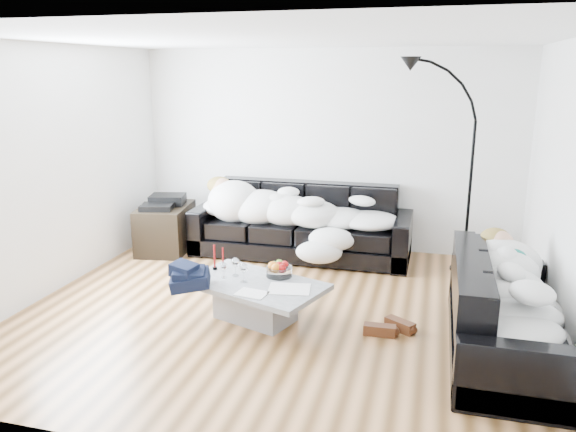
% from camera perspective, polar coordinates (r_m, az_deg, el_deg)
% --- Properties ---
extents(ground, '(5.00, 5.00, 0.00)m').
position_cam_1_polar(ground, '(5.67, -0.80, -9.58)').
color(ground, brown).
rests_on(ground, ground).
extents(wall_back, '(5.00, 0.02, 2.60)m').
position_cam_1_polar(wall_back, '(7.44, 3.93, 6.66)').
color(wall_back, silver).
rests_on(wall_back, ground).
extents(wall_left, '(0.02, 4.50, 2.60)m').
position_cam_1_polar(wall_left, '(6.42, -22.92, 4.27)').
color(wall_left, silver).
rests_on(wall_left, ground).
extents(wall_right, '(0.02, 4.50, 2.60)m').
position_cam_1_polar(wall_right, '(5.20, 26.73, 1.66)').
color(wall_right, silver).
rests_on(wall_right, ground).
extents(ceiling, '(5.00, 5.00, 0.00)m').
position_cam_1_polar(ceiling, '(5.18, -0.90, 17.65)').
color(ceiling, white).
rests_on(ceiling, ground).
extents(sofa_back, '(2.76, 0.96, 0.90)m').
position_cam_1_polar(sofa_back, '(7.16, 1.32, -0.55)').
color(sofa_back, black).
rests_on(sofa_back, ground).
extents(sofa_right, '(0.87, 2.02, 0.82)m').
position_cam_1_polar(sofa_right, '(5.06, 21.33, -8.71)').
color(sofa_right, black).
rests_on(sofa_right, ground).
extents(sleeper_back, '(2.34, 0.81, 0.47)m').
position_cam_1_polar(sleeper_back, '(7.06, 1.23, 0.93)').
color(sleeper_back, silver).
rests_on(sleeper_back, sofa_back).
extents(sleeper_right, '(0.73, 1.73, 0.42)m').
position_cam_1_polar(sleeper_right, '(4.98, 21.57, -6.35)').
color(sleeper_right, silver).
rests_on(sleeper_right, sofa_right).
extents(teal_cushion, '(0.42, 0.38, 0.20)m').
position_cam_1_polar(teal_cushion, '(5.53, 20.37, -3.20)').
color(teal_cushion, '#0F6A59').
rests_on(teal_cushion, sofa_right).
extents(coffee_table, '(1.47, 1.14, 0.38)m').
position_cam_1_polar(coffee_table, '(5.43, -3.36, -8.58)').
color(coffee_table, '#939699').
rests_on(coffee_table, ground).
extents(fruit_bowl, '(0.30, 0.30, 0.16)m').
position_cam_1_polar(fruit_bowl, '(5.47, -0.90, -5.36)').
color(fruit_bowl, white).
rests_on(fruit_bowl, coffee_table).
extents(wine_glass_a, '(0.09, 0.09, 0.18)m').
position_cam_1_polar(wine_glass_a, '(5.50, -5.37, -5.17)').
color(wine_glass_a, white).
rests_on(wine_glass_a, coffee_table).
extents(wine_glass_b, '(0.07, 0.07, 0.15)m').
position_cam_1_polar(wine_glass_b, '(5.47, -6.53, -5.49)').
color(wine_glass_b, white).
rests_on(wine_glass_b, coffee_table).
extents(wine_glass_c, '(0.08, 0.08, 0.19)m').
position_cam_1_polar(wine_glass_c, '(5.34, -4.51, -5.76)').
color(wine_glass_c, white).
rests_on(wine_glass_c, coffee_table).
extents(candle_left, '(0.05, 0.05, 0.26)m').
position_cam_1_polar(candle_left, '(5.68, -7.47, -4.19)').
color(candle_left, maroon).
rests_on(candle_left, coffee_table).
extents(candle_right, '(0.04, 0.04, 0.21)m').
position_cam_1_polar(candle_right, '(5.71, -6.62, -4.29)').
color(candle_right, maroon).
rests_on(candle_right, coffee_table).
extents(newspaper_a, '(0.42, 0.35, 0.01)m').
position_cam_1_polar(newspaper_a, '(5.18, 0.14, -7.38)').
color(newspaper_a, silver).
rests_on(newspaper_a, coffee_table).
extents(newspaper_b, '(0.30, 0.24, 0.01)m').
position_cam_1_polar(newspaper_b, '(5.09, -3.70, -7.82)').
color(newspaper_b, silver).
rests_on(newspaper_b, coffee_table).
extents(navy_jacket, '(0.39, 0.34, 0.19)m').
position_cam_1_polar(navy_jacket, '(5.26, -10.08, -5.33)').
color(navy_jacket, black).
rests_on(navy_jacket, coffee_table).
extents(shoes, '(0.54, 0.43, 0.11)m').
position_cam_1_polar(shoes, '(5.29, 10.25, -11.06)').
color(shoes, '#472311').
rests_on(shoes, ground).
extents(av_cabinet, '(0.73, 0.96, 0.60)m').
position_cam_1_polar(av_cabinet, '(7.59, -12.32, -1.21)').
color(av_cabinet, black).
rests_on(av_cabinet, ground).
extents(stereo, '(0.51, 0.43, 0.13)m').
position_cam_1_polar(stereo, '(7.50, -12.47, 1.48)').
color(stereo, black).
rests_on(stereo, av_cabinet).
extents(floor_lamp, '(0.80, 0.33, 2.18)m').
position_cam_1_polar(floor_lamp, '(6.79, 18.05, 3.40)').
color(floor_lamp, black).
rests_on(floor_lamp, ground).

